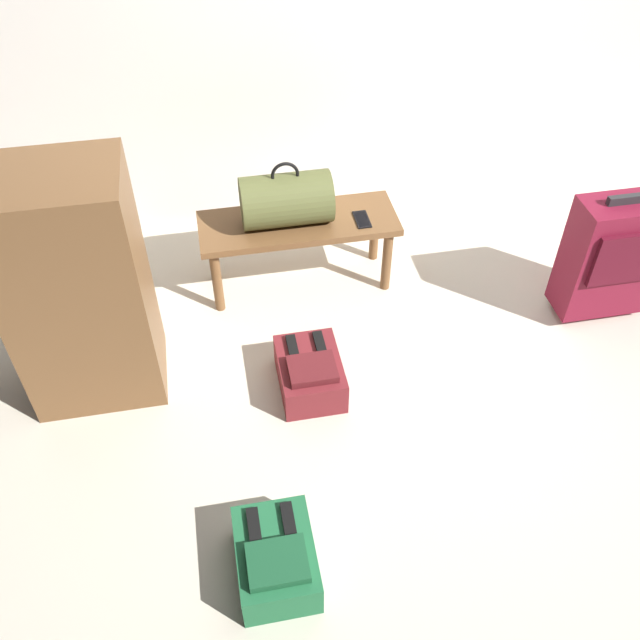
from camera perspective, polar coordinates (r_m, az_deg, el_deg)
ground_plane at (r=3.19m, az=9.68°, el=-6.50°), size 6.60×6.60×0.00m
bench at (r=3.51m, az=-1.80°, el=7.45°), size 1.00×0.36×0.40m
duffel_bag_olive at (r=3.39m, az=-2.84°, el=9.98°), size 0.44×0.26×0.34m
cell_phone at (r=3.48m, az=3.52°, el=8.36°), size 0.07×0.14×0.01m
suitcase_upright_burgundy at (r=3.60m, az=23.22°, el=4.94°), size 0.46×0.24×0.71m
backpack_green at (r=2.62m, az=-3.68°, el=-19.20°), size 0.28×0.38×0.21m
backpack_maroon at (r=3.12m, az=-0.84°, el=-4.42°), size 0.28×0.38×0.21m
side_cabinet at (r=3.01m, az=-19.50°, el=2.40°), size 0.56×0.44×1.10m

